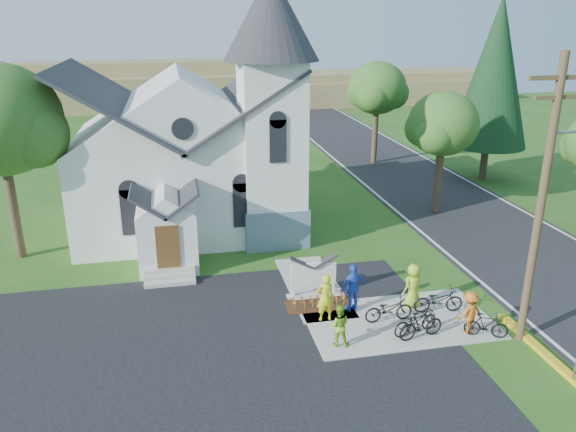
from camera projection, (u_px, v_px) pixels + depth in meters
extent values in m
plane|color=#255117|center=(366.00, 333.00, 20.60)|extent=(120.00, 120.00, 0.00)
cube|color=black|center=(173.00, 391.00, 17.40)|extent=(20.00, 16.00, 0.02)
cube|color=black|center=(436.00, 195.00, 36.34)|extent=(8.00, 90.00, 0.02)
cube|color=#9F9A8F|center=(399.00, 321.00, 21.34)|extent=(7.00, 4.00, 0.05)
cube|color=white|center=(184.00, 181.00, 30.59)|extent=(11.00, 9.00, 5.00)
cube|color=slate|center=(273.00, 221.00, 28.88)|extent=(3.20, 3.20, 2.00)
cube|color=white|center=(272.00, 155.00, 27.70)|extent=(3.00, 3.00, 9.00)
cone|color=#25262A|center=(271.00, 15.00, 25.51)|extent=(4.50, 4.50, 4.00)
cube|color=white|center=(168.00, 239.00, 25.51)|extent=(2.60, 2.40, 2.80)
cube|color=#553718|center=(168.00, 247.00, 24.34)|extent=(1.00, 0.10, 2.00)
cube|color=#9F9A8F|center=(313.00, 295.00, 23.30)|extent=(2.20, 0.40, 0.10)
cube|color=white|center=(293.00, 286.00, 22.97)|extent=(0.12, 0.12, 1.00)
cube|color=white|center=(333.00, 282.00, 23.30)|extent=(0.12, 0.12, 1.00)
cube|color=white|center=(313.00, 273.00, 22.96)|extent=(1.90, 0.14, 0.90)
cube|color=#3A1B10|center=(318.00, 305.00, 22.48)|extent=(2.60, 1.10, 0.07)
cylinder|color=#493424|center=(540.00, 207.00, 18.55)|extent=(0.28, 0.28, 10.00)
cube|color=#493424|center=(561.00, 77.00, 17.14)|extent=(2.20, 0.14, 0.14)
cube|color=#493424|center=(558.00, 97.00, 17.34)|extent=(1.60, 0.12, 0.12)
cylinder|color=#34261C|center=(14.00, 208.00, 26.29)|extent=(0.44, 0.44, 4.95)
cylinder|color=#34261C|center=(438.00, 179.00, 32.61)|extent=(0.44, 0.44, 4.05)
ellipsoid|color=#2C581E|center=(443.00, 124.00, 31.53)|extent=(4.00, 4.00, 3.60)
cylinder|color=#34261C|center=(375.00, 135.00, 43.69)|extent=(0.44, 0.44, 4.50)
ellipsoid|color=#2C581E|center=(377.00, 88.00, 42.49)|extent=(4.40, 4.40, 3.96)
cylinder|color=#34261C|center=(484.00, 162.00, 39.67)|extent=(0.50, 0.50, 2.40)
cone|color=black|center=(495.00, 72.00, 37.58)|extent=(5.20, 5.20, 10.00)
cube|color=olive|center=(267.00, 89.00, 72.70)|extent=(60.00, 8.00, 4.00)
cube|color=olive|center=(140.00, 84.00, 71.19)|extent=(30.00, 6.00, 5.60)
cube|color=olive|center=(389.00, 92.00, 74.10)|extent=(25.00, 6.00, 3.00)
imported|color=#CED018|center=(325.00, 298.00, 21.07)|extent=(0.70, 0.47, 1.88)
imported|color=black|center=(389.00, 309.00, 21.14)|extent=(1.90, 0.70, 0.99)
imported|color=#7DB722|center=(339.00, 325.00, 19.51)|extent=(0.88, 0.77, 1.55)
imported|color=black|center=(421.00, 325.00, 19.99)|extent=(1.86, 0.81, 1.08)
imported|color=blue|center=(353.00, 287.00, 21.81)|extent=(1.23, 0.82, 1.94)
imported|color=black|center=(415.00, 321.00, 20.32)|extent=(1.97, 1.11, 0.98)
imported|color=#C46215|center=(469.00, 313.00, 20.25)|extent=(1.16, 0.82, 1.64)
imported|color=black|center=(486.00, 325.00, 20.11)|extent=(1.58, 1.05, 0.93)
imported|color=#9BC725|center=(413.00, 286.00, 22.07)|extent=(1.05, 0.88, 1.83)
imported|color=black|center=(438.00, 300.00, 21.79)|extent=(2.01, 0.89, 1.02)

